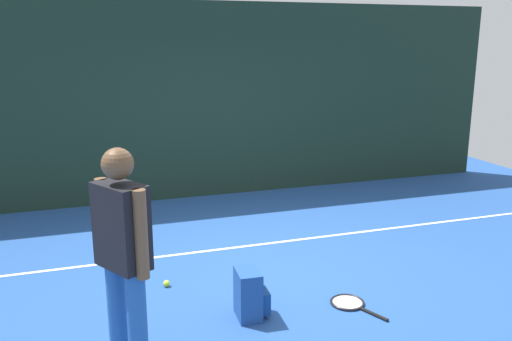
{
  "coord_description": "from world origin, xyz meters",
  "views": [
    {
      "loc": [
        -1.79,
        -5.02,
        2.39
      ],
      "look_at": [
        0.0,
        0.4,
        1.0
      ],
      "focal_mm": 37.4,
      "sensor_mm": 36.0,
      "label": 1
    }
  ],
  "objects_px": {
    "backpack": "(250,295)",
    "tennis_ball_near_player": "(135,225)",
    "tennis_ball_mid_court": "(118,211)",
    "tennis_player": "(123,251)",
    "tennis_ball_by_fence": "(167,284)",
    "tennis_racket": "(350,303)"
  },
  "relations": [
    {
      "from": "backpack",
      "to": "tennis_ball_by_fence",
      "type": "distance_m",
      "value": 1.04
    },
    {
      "from": "backpack",
      "to": "tennis_ball_mid_court",
      "type": "xyz_separation_m",
      "value": [
        -0.9,
        3.37,
        -0.18
      ]
    },
    {
      "from": "tennis_racket",
      "to": "tennis_ball_near_player",
      "type": "bearing_deg",
      "value": 7.57
    },
    {
      "from": "tennis_player",
      "to": "tennis_ball_mid_court",
      "type": "distance_m",
      "value": 4.01
    },
    {
      "from": "tennis_ball_near_player",
      "to": "tennis_player",
      "type": "bearing_deg",
      "value": -96.35
    },
    {
      "from": "tennis_player",
      "to": "tennis_ball_mid_court",
      "type": "relative_size",
      "value": 25.76
    },
    {
      "from": "tennis_ball_near_player",
      "to": "tennis_ball_mid_court",
      "type": "xyz_separation_m",
      "value": [
        -0.17,
        0.65,
        0.0
      ]
    },
    {
      "from": "tennis_player",
      "to": "tennis_ball_by_fence",
      "type": "height_order",
      "value": "tennis_player"
    },
    {
      "from": "tennis_player",
      "to": "tennis_racket",
      "type": "bearing_deg",
      "value": 71.55
    },
    {
      "from": "backpack",
      "to": "tennis_player",
      "type": "bearing_deg",
      "value": 118.87
    },
    {
      "from": "tennis_player",
      "to": "tennis_ball_mid_court",
      "type": "bearing_deg",
      "value": 146.72
    },
    {
      "from": "tennis_player",
      "to": "tennis_ball_by_fence",
      "type": "bearing_deg",
      "value": 129.93
    },
    {
      "from": "tennis_player",
      "to": "tennis_racket",
      "type": "distance_m",
      "value": 2.3
    },
    {
      "from": "tennis_racket",
      "to": "backpack",
      "type": "relative_size",
      "value": 1.44
    },
    {
      "from": "tennis_ball_near_player",
      "to": "tennis_ball_by_fence",
      "type": "xyz_separation_m",
      "value": [
        0.12,
        -1.9,
        0.0
      ]
    },
    {
      "from": "tennis_ball_near_player",
      "to": "tennis_ball_mid_court",
      "type": "relative_size",
      "value": 1.0
    },
    {
      "from": "tennis_ball_near_player",
      "to": "tennis_ball_mid_court",
      "type": "bearing_deg",
      "value": 104.5
    },
    {
      "from": "tennis_racket",
      "to": "tennis_ball_by_fence",
      "type": "xyz_separation_m",
      "value": [
        -1.56,
        0.91,
        0.02
      ]
    },
    {
      "from": "tennis_ball_near_player",
      "to": "tennis_ball_by_fence",
      "type": "distance_m",
      "value": 1.9
    },
    {
      "from": "backpack",
      "to": "tennis_ball_near_player",
      "type": "xyz_separation_m",
      "value": [
        -0.73,
        2.72,
        -0.18
      ]
    },
    {
      "from": "tennis_racket",
      "to": "tennis_ball_mid_court",
      "type": "bearing_deg",
      "value": 4.79
    },
    {
      "from": "tennis_racket",
      "to": "tennis_ball_near_player",
      "type": "xyz_separation_m",
      "value": [
        -1.68,
        2.81,
        0.02
      ]
    }
  ]
}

